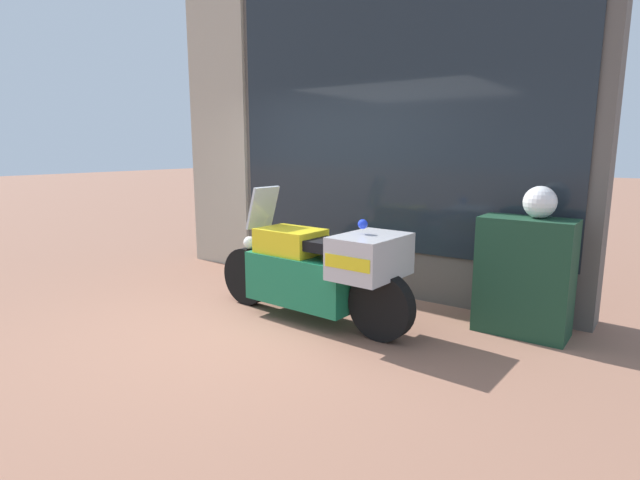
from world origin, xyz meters
name	(u,v)px	position (x,y,z in m)	size (l,w,h in m)	color
ground_plane	(245,327)	(0.00, 0.00, 0.00)	(60.00, 60.00, 0.00)	#8E604C
shop_building	(327,120)	(-0.44, 2.00, 2.06)	(5.50, 0.55, 4.11)	#56514C
window_display	(389,251)	(0.47, 2.03, 0.47)	(3.96, 0.30, 1.99)	slate
paramedic_motorcycle	(319,269)	(0.50, 0.53, 0.55)	(2.35, 0.75, 1.32)	black
utility_cabinet	(524,277)	(2.20, 1.41, 0.54)	(0.82, 0.42, 1.09)	#193D28
white_helmet	(540,202)	(2.27, 1.45, 1.23)	(0.29, 0.29, 0.29)	white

